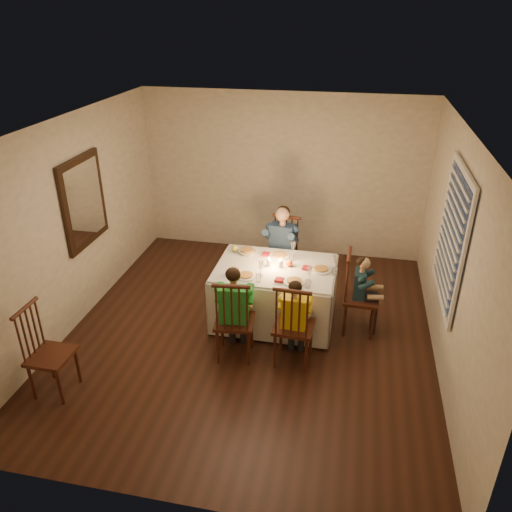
% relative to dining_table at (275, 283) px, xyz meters
% --- Properties ---
extents(ground, '(5.00, 5.00, 0.00)m').
position_rel_dining_table_xyz_m(ground, '(-0.26, -0.37, -0.56)').
color(ground, black).
rests_on(ground, ground).
extents(wall_left, '(0.02, 5.00, 2.60)m').
position_rel_dining_table_xyz_m(wall_left, '(-2.51, -0.37, 0.74)').
color(wall_left, beige).
rests_on(wall_left, ground).
extents(wall_right, '(0.02, 5.00, 2.60)m').
position_rel_dining_table_xyz_m(wall_right, '(1.99, -0.37, 0.74)').
color(wall_right, beige).
rests_on(wall_right, ground).
extents(wall_back, '(4.50, 0.02, 2.60)m').
position_rel_dining_table_xyz_m(wall_back, '(-0.26, 2.13, 0.74)').
color(wall_back, beige).
rests_on(wall_back, ground).
extents(ceiling, '(5.00, 5.00, 0.00)m').
position_rel_dining_table_xyz_m(ceiling, '(-0.26, -0.37, 2.04)').
color(ceiling, white).
rests_on(ceiling, wall_back).
extents(dining_table, '(1.52, 1.10, 0.76)m').
position_rel_dining_table_xyz_m(dining_table, '(0.00, 0.00, 0.00)').
color(dining_table, silver).
rests_on(dining_table, ground).
extents(chair_adult, '(0.51, 0.49, 1.08)m').
position_rel_dining_table_xyz_m(chair_adult, '(-0.05, 0.85, -0.56)').
color(chair_adult, black).
rests_on(chair_adult, ground).
extents(chair_near_left, '(0.48, 0.47, 1.08)m').
position_rel_dining_table_xyz_m(chair_near_left, '(-0.33, -0.83, -0.56)').
color(chair_near_left, black).
rests_on(chair_near_left, ground).
extents(chair_near_right, '(0.46, 0.44, 1.08)m').
position_rel_dining_table_xyz_m(chair_near_right, '(0.35, -0.80, -0.56)').
color(chair_near_right, black).
rests_on(chair_near_right, ground).
extents(chair_end, '(0.43, 0.45, 1.08)m').
position_rel_dining_table_xyz_m(chair_end, '(1.09, -0.01, -0.56)').
color(chair_end, black).
rests_on(chair_end, ground).
extents(chair_extra, '(0.42, 0.44, 1.04)m').
position_rel_dining_table_xyz_m(chair_extra, '(-2.06, -1.81, -0.56)').
color(chair_extra, black).
rests_on(chair_extra, ground).
extents(adult, '(0.53, 0.50, 1.26)m').
position_rel_dining_table_xyz_m(adult, '(-0.05, 0.85, -0.56)').
color(adult, navy).
rests_on(adult, ground).
extents(child_green, '(0.46, 0.43, 1.19)m').
position_rel_dining_table_xyz_m(child_green, '(-0.33, -0.83, -0.56)').
color(child_green, green).
rests_on(child_green, ground).
extents(child_yellow, '(0.38, 0.35, 1.09)m').
position_rel_dining_table_xyz_m(child_yellow, '(0.35, -0.80, -0.56)').
color(child_yellow, yellow).
rests_on(child_yellow, ground).
extents(child_teal, '(0.31, 0.34, 1.04)m').
position_rel_dining_table_xyz_m(child_teal, '(1.09, -0.01, -0.56)').
color(child_teal, '#19343F').
rests_on(child_teal, ground).
extents(setting_adult, '(0.26, 0.26, 0.02)m').
position_rel_dining_table_xyz_m(setting_adult, '(0.00, 0.29, 0.24)').
color(setting_adult, silver).
rests_on(setting_adult, dining_table).
extents(setting_green, '(0.26, 0.26, 0.02)m').
position_rel_dining_table_xyz_m(setting_green, '(-0.31, -0.32, 0.24)').
color(setting_green, silver).
rests_on(setting_green, dining_table).
extents(setting_yellow, '(0.26, 0.26, 0.02)m').
position_rel_dining_table_xyz_m(setting_yellow, '(0.28, -0.34, 0.24)').
color(setting_yellow, silver).
rests_on(setting_yellow, dining_table).
extents(setting_teal, '(0.26, 0.26, 0.02)m').
position_rel_dining_table_xyz_m(setting_teal, '(0.57, 0.02, 0.24)').
color(setting_teal, silver).
rests_on(setting_teal, dining_table).
extents(candle_left, '(0.06, 0.06, 0.10)m').
position_rel_dining_table_xyz_m(candle_left, '(-0.08, 0.00, 0.28)').
color(candle_left, white).
rests_on(candle_left, dining_table).
extents(candle_right, '(0.06, 0.06, 0.10)m').
position_rel_dining_table_xyz_m(candle_right, '(0.06, -0.00, 0.28)').
color(candle_right, white).
rests_on(candle_right, dining_table).
extents(squash, '(0.09, 0.09, 0.09)m').
position_rel_dining_table_xyz_m(squash, '(-0.60, 0.32, 0.27)').
color(squash, yellow).
rests_on(squash, dining_table).
extents(orange_fruit, '(0.08, 0.08, 0.08)m').
position_rel_dining_table_xyz_m(orange_fruit, '(0.17, 0.05, 0.27)').
color(orange_fruit, '#F85214').
rests_on(orange_fruit, dining_table).
extents(serving_bowl, '(0.29, 0.29, 0.06)m').
position_rel_dining_table_xyz_m(serving_bowl, '(-0.42, 0.28, 0.25)').
color(serving_bowl, silver).
rests_on(serving_bowl, dining_table).
extents(wall_mirror, '(0.06, 0.95, 1.15)m').
position_rel_dining_table_xyz_m(wall_mirror, '(-2.47, -0.07, 0.94)').
color(wall_mirror, black).
rests_on(wall_mirror, wall_left).
extents(window_blinds, '(0.07, 1.34, 1.54)m').
position_rel_dining_table_xyz_m(window_blinds, '(1.95, -0.27, 0.94)').
color(window_blinds, '#0D1C36').
rests_on(window_blinds, wall_right).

